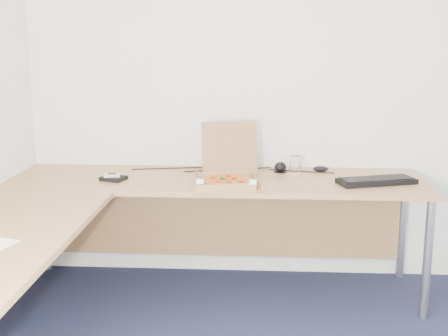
# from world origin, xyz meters

# --- Properties ---
(room_shell) EXTENTS (3.50, 3.50, 2.50)m
(room_shell) POSITION_xyz_m (0.00, 0.00, 1.25)
(room_shell) COLOR white
(room_shell) RESTS_ON ground
(desk) EXTENTS (2.50, 2.20, 0.73)m
(desk) POSITION_xyz_m (-0.82, 0.97, 0.70)
(desk) COLOR #AC7A49
(desk) RESTS_ON ground
(pizza_box) EXTENTS (0.33, 0.39, 0.34)m
(pizza_box) POSITION_xyz_m (-0.42, 1.24, 0.77)
(pizza_box) COLOR #A57447
(pizza_box) RESTS_ON desk
(drinking_glass) EXTENTS (0.06, 0.06, 0.11)m
(drinking_glass) POSITION_xyz_m (-0.02, 1.54, 0.79)
(drinking_glass) COLOR white
(drinking_glass) RESTS_ON desk
(keyboard) EXTENTS (0.48, 0.29, 0.03)m
(keyboard) POSITION_xyz_m (0.44, 1.32, 0.74)
(keyboard) COLOR black
(keyboard) RESTS_ON desk
(mouse) EXTENTS (0.10, 0.07, 0.04)m
(mouse) POSITION_xyz_m (0.15, 1.63, 0.75)
(mouse) COLOR black
(mouse) RESTS_ON desk
(wallet) EXTENTS (0.16, 0.15, 0.02)m
(wallet) POSITION_xyz_m (-1.11, 1.31, 0.74)
(wallet) COLOR black
(wallet) RESTS_ON desk
(phone) EXTENTS (0.10, 0.06, 0.02)m
(phone) POSITION_xyz_m (-1.12, 1.31, 0.76)
(phone) COLOR #B2B5BA
(phone) RESTS_ON wallet
(dome_speaker) EXTENTS (0.08, 0.08, 0.07)m
(dome_speaker) POSITION_xyz_m (-0.11, 1.59, 0.77)
(dome_speaker) COLOR black
(dome_speaker) RESTS_ON desk
(cable_bundle) EXTENTS (0.62, 0.13, 0.01)m
(cable_bundle) POSITION_xyz_m (-0.45, 1.63, 0.73)
(cable_bundle) COLOR black
(cable_bundle) RESTS_ON desk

